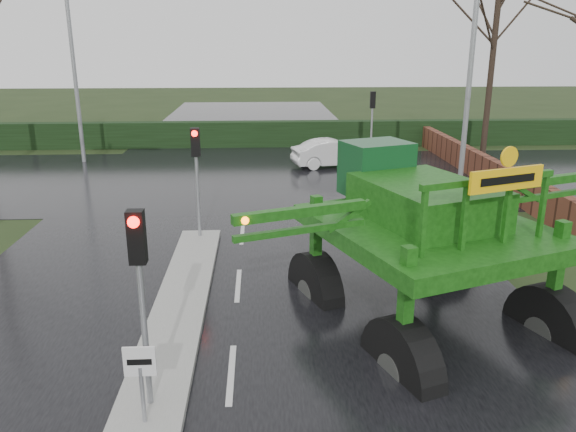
{
  "coord_description": "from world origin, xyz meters",
  "views": [
    {
      "loc": [
        0.58,
        -9.17,
        5.93
      ],
      "look_at": [
        1.25,
        3.51,
        2.0
      ],
      "focal_mm": 35.0,
      "sensor_mm": 36.0,
      "label": 1
    }
  ],
  "objects_px": {
    "keep_left_sign": "(141,372)",
    "crop_sprayer": "(402,243)",
    "traffic_signal_mid": "(196,159)",
    "street_light_right": "(465,41)",
    "traffic_signal_near": "(139,268)",
    "street_light_left_far": "(77,41)",
    "white_sedan": "(333,167)",
    "traffic_signal_far": "(372,110)"
  },
  "relations": [
    {
      "from": "keep_left_sign",
      "to": "crop_sprayer",
      "type": "xyz_separation_m",
      "value": [
        4.43,
        1.73,
        1.41
      ]
    },
    {
      "from": "traffic_signal_mid",
      "to": "keep_left_sign",
      "type": "bearing_deg",
      "value": -90.0
    },
    {
      "from": "street_light_right",
      "to": "traffic_signal_near",
      "type": "bearing_deg",
      "value": -126.13
    },
    {
      "from": "street_light_left_far",
      "to": "street_light_right",
      "type": "bearing_deg",
      "value": -26.02
    },
    {
      "from": "traffic_signal_mid",
      "to": "white_sedan",
      "type": "bearing_deg",
      "value": 62.36
    },
    {
      "from": "street_light_right",
      "to": "crop_sprayer",
      "type": "bearing_deg",
      "value": -113.28
    },
    {
      "from": "white_sedan",
      "to": "crop_sprayer",
      "type": "bearing_deg",
      "value": 164.53
    },
    {
      "from": "keep_left_sign",
      "to": "traffic_signal_far",
      "type": "height_order",
      "value": "traffic_signal_far"
    },
    {
      "from": "street_light_right",
      "to": "crop_sprayer",
      "type": "height_order",
      "value": "street_light_right"
    },
    {
      "from": "traffic_signal_mid",
      "to": "traffic_signal_far",
      "type": "bearing_deg",
      "value": 58.07
    },
    {
      "from": "crop_sprayer",
      "to": "white_sedan",
      "type": "height_order",
      "value": "crop_sprayer"
    },
    {
      "from": "street_light_right",
      "to": "white_sedan",
      "type": "bearing_deg",
      "value": 122.4
    },
    {
      "from": "traffic_signal_mid",
      "to": "street_light_left_far",
      "type": "height_order",
      "value": "street_light_left_far"
    },
    {
      "from": "keep_left_sign",
      "to": "white_sedan",
      "type": "xyz_separation_m",
      "value": [
        5.59,
        19.66,
        -1.06
      ]
    },
    {
      "from": "keep_left_sign",
      "to": "traffic_signal_far",
      "type": "distance_m",
      "value": 22.93
    },
    {
      "from": "keep_left_sign",
      "to": "crop_sprayer",
      "type": "relative_size",
      "value": 0.15
    },
    {
      "from": "traffic_signal_mid",
      "to": "traffic_signal_far",
      "type": "distance_m",
      "value": 14.75
    },
    {
      "from": "traffic_signal_mid",
      "to": "street_light_right",
      "type": "distance_m",
      "value": 11.05
    },
    {
      "from": "traffic_signal_near",
      "to": "street_light_left_far",
      "type": "bearing_deg",
      "value": 108.17
    },
    {
      "from": "keep_left_sign",
      "to": "traffic_signal_near",
      "type": "height_order",
      "value": "traffic_signal_near"
    },
    {
      "from": "traffic_signal_mid",
      "to": "white_sedan",
      "type": "xyz_separation_m",
      "value": [
        5.59,
        10.67,
        -2.59
      ]
    },
    {
      "from": "traffic_signal_far",
      "to": "white_sedan",
      "type": "bearing_deg",
      "value": 39.87
    },
    {
      "from": "street_light_right",
      "to": "traffic_signal_mid",
      "type": "bearing_deg",
      "value": -154.6
    },
    {
      "from": "street_light_right",
      "to": "street_light_left_far",
      "type": "height_order",
      "value": "same"
    },
    {
      "from": "street_light_left_far",
      "to": "white_sedan",
      "type": "height_order",
      "value": "street_light_left_far"
    },
    {
      "from": "street_light_right",
      "to": "street_light_left_far",
      "type": "bearing_deg",
      "value": 153.98
    },
    {
      "from": "white_sedan",
      "to": "traffic_signal_near",
      "type": "bearing_deg",
      "value": 151.97
    },
    {
      "from": "keep_left_sign",
      "to": "traffic_signal_far",
      "type": "bearing_deg",
      "value": 70.07
    },
    {
      "from": "keep_left_sign",
      "to": "traffic_signal_near",
      "type": "distance_m",
      "value": 1.61
    },
    {
      "from": "traffic_signal_near",
      "to": "crop_sprayer",
      "type": "relative_size",
      "value": 0.4
    },
    {
      "from": "keep_left_sign",
      "to": "street_light_left_far",
      "type": "relative_size",
      "value": 0.14
    },
    {
      "from": "street_light_left_far",
      "to": "white_sedan",
      "type": "xyz_separation_m",
      "value": [
        12.48,
        -1.84,
        -5.99
      ]
    },
    {
      "from": "traffic_signal_far",
      "to": "street_light_right",
      "type": "bearing_deg",
      "value": 101.95
    },
    {
      "from": "traffic_signal_far",
      "to": "white_sedan",
      "type": "height_order",
      "value": "traffic_signal_far"
    },
    {
      "from": "street_light_left_far",
      "to": "keep_left_sign",
      "type": "bearing_deg",
      "value": -72.22
    },
    {
      "from": "traffic_signal_mid",
      "to": "traffic_signal_near",
      "type": "bearing_deg",
      "value": -90.0
    },
    {
      "from": "traffic_signal_near",
      "to": "street_light_right",
      "type": "xyz_separation_m",
      "value": [
        9.49,
        13.01,
        3.4
      ]
    },
    {
      "from": "street_light_right",
      "to": "white_sedan",
      "type": "height_order",
      "value": "street_light_right"
    },
    {
      "from": "traffic_signal_far",
      "to": "crop_sprayer",
      "type": "bearing_deg",
      "value": 80.33
    },
    {
      "from": "street_light_left_far",
      "to": "crop_sprayer",
      "type": "xyz_separation_m",
      "value": [
        11.32,
        -19.77,
        -3.52
      ]
    },
    {
      "from": "traffic_signal_mid",
      "to": "white_sedan",
      "type": "distance_m",
      "value": 12.32
    },
    {
      "from": "keep_left_sign",
      "to": "traffic_signal_mid",
      "type": "height_order",
      "value": "traffic_signal_mid"
    }
  ]
}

